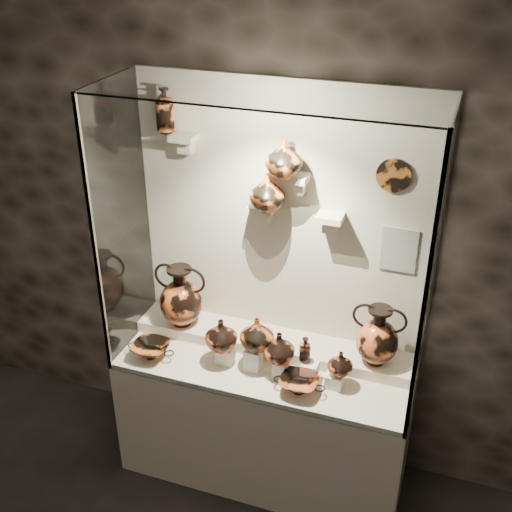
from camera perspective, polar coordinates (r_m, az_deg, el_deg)
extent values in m
cube|color=black|center=(3.60, 2.48, 3.13)|extent=(5.00, 0.02, 3.20)
cube|color=beige|center=(4.02, 0.73, -14.42)|extent=(1.70, 0.60, 0.80)
cube|color=beige|center=(3.75, 0.77, -9.78)|extent=(1.68, 0.58, 0.03)
cube|color=beige|center=(3.86, 1.61, -7.85)|extent=(1.70, 0.25, 0.10)
cube|color=beige|center=(3.59, 2.46, 3.10)|extent=(1.70, 0.03, 1.60)
cube|color=white|center=(3.08, -0.90, -1.51)|extent=(1.70, 0.01, 1.60)
cube|color=white|center=(3.65, -11.85, 2.92)|extent=(0.01, 0.60, 1.60)
cube|color=white|center=(3.19, 15.40, -1.46)|extent=(0.01, 0.60, 1.60)
cube|color=white|center=(3.04, 0.96, 14.33)|extent=(1.70, 0.60, 0.01)
cube|color=gray|center=(3.43, -14.15, 0.91)|extent=(0.02, 0.02, 1.60)
cube|color=gray|center=(2.94, 14.73, -4.11)|extent=(0.02, 0.02, 1.60)
cube|color=silver|center=(3.74, -2.71, -8.74)|extent=(0.09, 0.09, 0.10)
cube|color=silver|center=(3.68, -0.22, -9.10)|extent=(0.09, 0.09, 0.13)
cube|color=silver|center=(3.65, 2.33, -9.88)|extent=(0.09, 0.09, 0.09)
cube|color=silver|center=(3.61, 4.80, -10.18)|extent=(0.09, 0.09, 0.12)
cube|color=silver|center=(3.60, 6.98, -10.86)|extent=(0.09, 0.09, 0.08)
cube|color=beige|center=(3.55, -6.42, 10.44)|extent=(0.14, 0.12, 0.04)
cube|color=beige|center=(3.51, 0.57, 4.31)|extent=(0.14, 0.12, 0.04)
cube|color=beige|center=(3.38, 3.81, 6.93)|extent=(0.10, 0.12, 0.04)
cube|color=beige|center=(3.42, 6.61, 3.42)|extent=(0.14, 0.12, 0.04)
imported|color=#D25728|center=(3.64, -3.10, -6.99)|extent=(0.21, 0.21, 0.19)
imported|color=#B55420|center=(3.59, 0.10, -6.92)|extent=(0.22, 0.22, 0.20)
imported|color=#D25728|center=(3.57, 2.07, -8.12)|extent=(0.18, 0.18, 0.18)
imported|color=#D25728|center=(3.53, 7.51, -9.42)|extent=(0.14, 0.14, 0.14)
imported|color=#B55420|center=(3.41, 1.03, 5.72)|extent=(0.24, 0.24, 0.20)
imported|color=#B55420|center=(3.32, 2.51, 8.71)|extent=(0.25, 0.25, 0.20)
cylinder|color=#95531D|center=(3.32, 12.15, 7.02)|extent=(0.18, 0.02, 0.18)
cube|color=beige|center=(3.49, 12.59, 0.54)|extent=(0.19, 0.01, 0.25)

